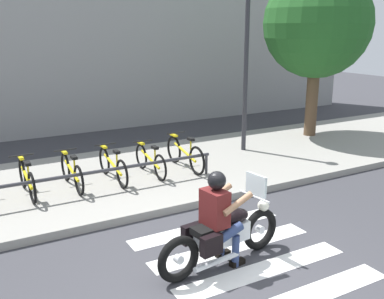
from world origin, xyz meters
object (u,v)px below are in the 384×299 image
at_px(bicycle_2, 72,172).
at_px(motorcycle, 223,235).
at_px(street_lamp, 246,52).
at_px(tree_near_rack, 317,24).
at_px(bicycle_5, 185,154).
at_px(rider, 219,212).
at_px(bicycle_1, 27,179).
at_px(bike_rack, 101,172).
at_px(bicycle_3, 113,166).
at_px(bicycle_4, 150,160).

bearing_deg(bicycle_2, motorcycle, -73.17).
xyz_separation_m(street_lamp, tree_near_rack, (2.78, 0.40, 0.71)).
distance_m(bicycle_5, street_lamp, 3.19).
height_order(rider, bicycle_1, rider).
bearing_deg(motorcycle, street_lamp, 51.42).
xyz_separation_m(bicycle_1, bike_rack, (1.32, -0.55, 0.08)).
xyz_separation_m(rider, bike_rack, (-0.65, 3.32, -0.26)).
xyz_separation_m(bike_rack, street_lamp, (4.38, 1.26, 2.15)).
xyz_separation_m(rider, bicycle_3, (-0.22, 3.88, -0.35)).
bearing_deg(bicycle_3, bicycle_4, 0.02).
bearing_deg(bicycle_2, street_lamp, 8.33).
xyz_separation_m(bicycle_2, bicycle_3, (0.88, 0.00, -0.00)).
relative_size(rider, bike_rack, 0.29).
bearing_deg(bicycle_1, bicycle_5, -0.01).
distance_m(bicycle_1, bicycle_4, 2.64).
height_order(bicycle_3, bike_rack, bicycle_3).
xyz_separation_m(bicycle_3, tree_near_rack, (6.72, 1.11, 2.95)).
height_order(bike_rack, tree_near_rack, tree_near_rack).
height_order(bicycle_1, bicycle_4, bicycle_1).
bearing_deg(bike_rack, street_lamp, 16.05).
bearing_deg(rider, bike_rack, 101.14).
relative_size(bicycle_2, street_lamp, 0.36).
distance_m(bicycle_2, bike_rack, 0.71).
bearing_deg(bicycle_1, motorcycle, -62.10).
bearing_deg(tree_near_rack, rider, -142.54).
relative_size(motorcycle, bike_rack, 0.44).
relative_size(bicycle_5, bike_rack, 0.35).
xyz_separation_m(rider, bicycle_2, (-1.09, 3.88, -0.35)).
bearing_deg(tree_near_rack, bicycle_1, -172.57).
bearing_deg(bicycle_2, bicycle_3, 0.03).
height_order(bike_rack, street_lamp, street_lamp).
distance_m(motorcycle, bike_rack, 3.40).
distance_m(bicycle_2, bicycle_3, 0.88).
bearing_deg(motorcycle, bicycle_2, 106.83).
distance_m(rider, bicycle_1, 4.36).
relative_size(rider, street_lamp, 0.32).
xyz_separation_m(bicycle_2, bicycle_5, (2.64, -0.00, 0.02)).
height_order(rider, tree_near_rack, tree_near_rack).
distance_m(bicycle_1, bike_rack, 1.43).
bearing_deg(street_lamp, bicycle_1, -172.94).
xyz_separation_m(bicycle_2, street_lamp, (4.82, 0.71, 2.24)).
distance_m(bicycle_2, tree_near_rack, 8.22).
height_order(motorcycle, bicycle_1, motorcycle).
bearing_deg(bicycle_4, tree_near_rack, 10.72).
height_order(bicycle_2, bicycle_5, bicycle_5).
distance_m(rider, bicycle_4, 3.95).
bearing_deg(street_lamp, bicycle_5, -162.07).
bearing_deg(bicycle_5, bicycle_1, 179.99).
bearing_deg(bicycle_1, bicycle_2, 0.01).
distance_m(bicycle_2, street_lamp, 5.36).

